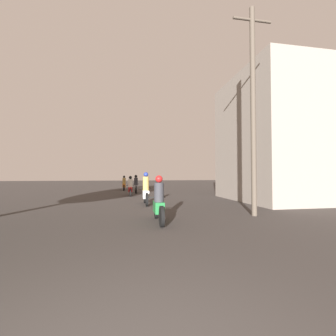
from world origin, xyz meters
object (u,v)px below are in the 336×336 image
object	(u,v)px
motorcycle_orange	(124,184)
building_right_near	(274,139)
motorcycle_red	(130,188)
motorcycle_silver	(136,186)
motorcycle_green	(159,203)
motorcycle_white	(146,192)
utility_pole_near	(253,106)

from	to	relation	value
motorcycle_orange	building_right_near	world-z (taller)	building_right_near
motorcycle_red	motorcycle_silver	size ratio (longest dim) A/B	0.94
building_right_near	motorcycle_red	bearing A→B (deg)	152.07
motorcycle_green	motorcycle_orange	size ratio (longest dim) A/B	1.02
motorcycle_green	building_right_near	xyz separation A→B (m)	(7.87, 5.04, 3.17)
motorcycle_white	motorcycle_orange	world-z (taller)	motorcycle_white
motorcycle_white	building_right_near	distance (m)	8.56
utility_pole_near	motorcycle_red	bearing A→B (deg)	116.72
motorcycle_red	building_right_near	xyz separation A→B (m)	(8.70, -4.61, 3.20)
utility_pole_near	motorcycle_silver	bearing A→B (deg)	109.49
motorcycle_red	utility_pole_near	bearing A→B (deg)	-55.38
motorcycle_green	motorcycle_white	world-z (taller)	motorcycle_white
motorcycle_green	motorcycle_white	size ratio (longest dim) A/B	0.99
motorcycle_orange	building_right_near	distance (m)	14.60
motorcycle_orange	building_right_near	size ratio (longest dim) A/B	0.26
motorcycle_green	motorcycle_silver	bearing A→B (deg)	86.95
motorcycle_orange	motorcycle_red	bearing A→B (deg)	-85.55
motorcycle_red	building_right_near	bearing A→B (deg)	-20.02
motorcycle_green	motorcycle_orange	bearing A→B (deg)	90.38
building_right_near	motorcycle_white	bearing A→B (deg)	-175.85
motorcycle_orange	utility_pole_near	world-z (taller)	utility_pole_near
motorcycle_silver	utility_pole_near	distance (m)	12.80
motorcycle_orange	utility_pole_near	bearing A→B (deg)	-72.20
motorcycle_white	building_right_near	bearing A→B (deg)	-5.52
motorcycle_white	utility_pole_near	distance (m)	6.53
motorcycle_silver	motorcycle_orange	bearing A→B (deg)	98.03
motorcycle_green	motorcycle_silver	distance (m)	12.13
motorcycle_green	motorcycle_red	size ratio (longest dim) A/B	1.04
motorcycle_silver	motorcycle_orange	world-z (taller)	motorcycle_silver
motorcycle_red	motorcycle_silver	xyz separation A→B (m)	(0.49, 2.47, 0.03)
motorcycle_red	motorcycle_silver	bearing A→B (deg)	86.68
motorcycle_red	building_right_near	world-z (taller)	building_right_near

